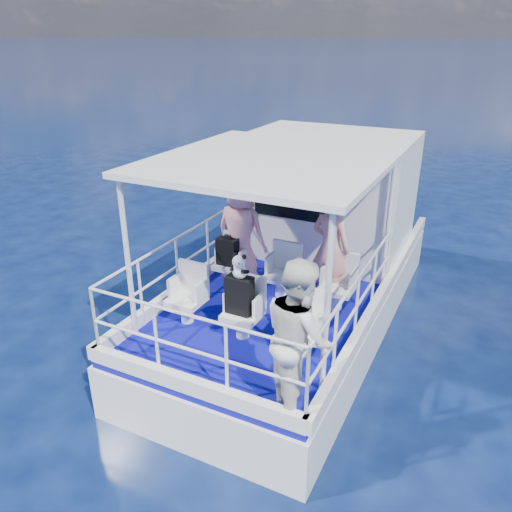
{
  "coord_description": "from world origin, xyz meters",
  "views": [
    {
      "loc": [
        2.74,
        -6.21,
        4.68
      ],
      "look_at": [
        -0.14,
        -0.4,
        1.8
      ],
      "focal_mm": 35.0,
      "sensor_mm": 36.0,
      "label": 1
    }
  ],
  "objects_px": {
    "panda": "(240,266)",
    "passenger_port_fwd": "(241,231)",
    "passenger_stbd_aft": "(299,337)",
    "backpack_center": "(240,295)"
  },
  "relations": [
    {
      "from": "panda",
      "to": "passenger_port_fwd",
      "type": "bearing_deg",
      "value": 117.69
    },
    {
      "from": "passenger_port_fwd",
      "to": "passenger_stbd_aft",
      "type": "relative_size",
      "value": 0.99
    },
    {
      "from": "passenger_stbd_aft",
      "to": "panda",
      "type": "distance_m",
      "value": 1.51
    },
    {
      "from": "passenger_stbd_aft",
      "to": "panda",
      "type": "height_order",
      "value": "passenger_stbd_aft"
    },
    {
      "from": "passenger_port_fwd",
      "to": "backpack_center",
      "type": "bearing_deg",
      "value": 118.89
    },
    {
      "from": "passenger_stbd_aft",
      "to": "panda",
      "type": "xyz_separation_m",
      "value": [
        -1.19,
        0.91,
        0.19
      ]
    },
    {
      "from": "passenger_port_fwd",
      "to": "backpack_center",
      "type": "relative_size",
      "value": 3.33
    },
    {
      "from": "passenger_stbd_aft",
      "to": "backpack_center",
      "type": "xyz_separation_m",
      "value": [
        -1.2,
        0.93,
        -0.24
      ]
    },
    {
      "from": "backpack_center",
      "to": "passenger_stbd_aft",
      "type": "bearing_deg",
      "value": -37.67
    },
    {
      "from": "passenger_stbd_aft",
      "to": "backpack_center",
      "type": "relative_size",
      "value": 3.36
    }
  ]
}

